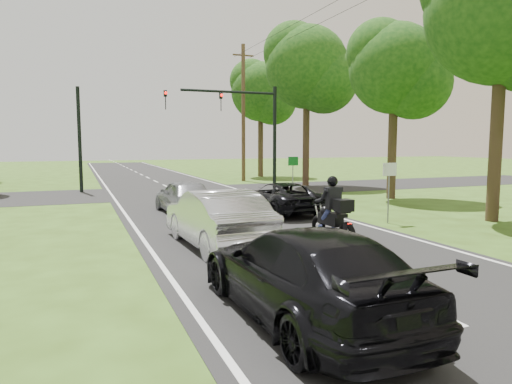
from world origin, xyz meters
The scene contains 16 objects.
ground centered at (0.00, 0.00, 0.00)m, with size 140.00×140.00×0.00m, color #334B15.
road centered at (0.00, 10.00, 0.01)m, with size 8.00×100.00×0.01m, color black.
cross_road centered at (0.00, 16.00, 0.01)m, with size 60.00×7.00×0.01m, color black.
motorcycle_rider centered at (1.27, 0.97, 0.75)m, with size 0.63×2.22×1.91m.
dark_suv centered at (2.17, 6.48, 0.63)m, with size 2.07×4.48×1.25m, color black.
silver_sedan centered at (-1.97, 1.65, 0.79)m, with size 1.65×4.73×1.56m, color silver.
silver_suv centered at (-1.48, 7.83, 0.71)m, with size 1.64×4.07×1.39m, color gray.
dark_car_behind centered at (-2.13, -3.76, 0.75)m, with size 2.07×5.08×1.47m, color black.
traffic_signal centered at (3.34, 14.00, 4.14)m, with size 6.38×0.44×6.00m.
signal_pole_far centered at (-5.20, 18.00, 3.00)m, with size 0.20×0.20×6.00m, color black.
utility_pole_far centered at (6.20, 22.00, 5.08)m, with size 1.60×0.28×10.00m.
sign_white centered at (4.70, 2.98, 1.60)m, with size 0.55×0.07×2.12m.
sign_green centered at (4.90, 10.98, 1.60)m, with size 0.55×0.07×2.12m.
tree_row_c centered at (9.75, 8.80, 6.23)m, with size 4.80×4.65×8.76m.
tree_row_d centered at (9.10, 16.76, 7.43)m, with size 5.76×5.58×10.45m.
tree_row_e centered at (9.48, 25.78, 6.83)m, with size 5.28×5.12×9.61m.
Camera 1 is at (-5.42, -10.03, 2.79)m, focal length 32.00 mm.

